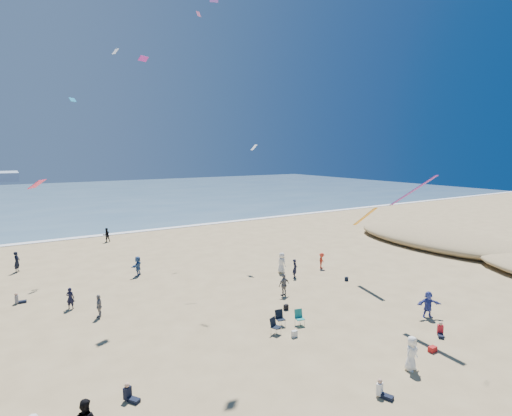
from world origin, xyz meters
TOP-DOWN VIEW (x-y plane):
  - ocean at (0.00, 95.00)m, footprint 220.00×100.00m
  - surf_line at (0.00, 45.00)m, footprint 220.00×1.20m
  - standing_flyers at (3.60, 15.08)m, footprint 25.77×45.68m
  - seated_group at (1.40, 5.72)m, footprint 22.63×31.47m
  - chair_cluster at (5.14, 9.50)m, footprint 2.75×1.54m
  - white_tote at (4.89, 8.25)m, footprint 0.35×0.20m
  - black_backpack at (6.93, 11.87)m, footprint 0.30×0.22m
  - cooler at (10.32, 2.74)m, footprint 0.45×0.30m
  - navy_bag at (15.11, 14.22)m, footprint 0.28×0.18m
  - kites_aloft at (7.75, 13.34)m, footprint 35.83×42.28m

SIDE VIEW (x-z plane):
  - ocean at x=0.00m, z-range 0.00..0.06m
  - surf_line at x=0.00m, z-range 0.00..0.08m
  - cooler at x=10.32m, z-range 0.00..0.30m
  - navy_bag at x=15.11m, z-range 0.00..0.34m
  - black_backpack at x=6.93m, z-range 0.00..0.38m
  - white_tote at x=4.89m, z-range 0.00..0.40m
  - seated_group at x=1.40m, z-range 0.00..0.84m
  - chair_cluster at x=5.14m, z-range 0.00..1.00m
  - standing_flyers at x=3.60m, z-range -0.08..1.83m
  - kites_aloft at x=7.75m, z-range -0.33..30.28m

